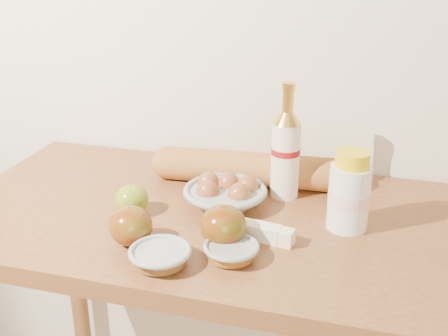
# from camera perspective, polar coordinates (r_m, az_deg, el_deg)

# --- Properties ---
(back_wall) EXTENTS (3.50, 0.02, 2.60)m
(back_wall) POSITION_cam_1_polar(r_m,az_deg,el_deg) (1.39, 4.26, 16.45)
(back_wall) COLOR silver
(back_wall) RESTS_ON ground
(table) EXTENTS (1.20, 0.60, 0.90)m
(table) POSITION_cam_1_polar(r_m,az_deg,el_deg) (1.26, 0.38, -9.77)
(table) COLOR brown
(table) RESTS_ON ground
(bourbon_bottle) EXTENTS (0.08, 0.08, 0.26)m
(bourbon_bottle) POSITION_cam_1_polar(r_m,az_deg,el_deg) (1.24, 6.28, 1.67)
(bourbon_bottle) COLOR #EFE3CB
(bourbon_bottle) RESTS_ON table
(cream_bottle) EXTENTS (0.10, 0.10, 0.16)m
(cream_bottle) POSITION_cam_1_polar(r_m,az_deg,el_deg) (1.14, 12.60, -2.50)
(cream_bottle) COLOR white
(cream_bottle) RESTS_ON table
(egg_bowl) EXTENTS (0.19, 0.19, 0.06)m
(egg_bowl) POSITION_cam_1_polar(r_m,az_deg,el_deg) (1.22, 0.15, -2.63)
(egg_bowl) COLOR #93A19B
(egg_bowl) RESTS_ON table
(baguette) EXTENTS (0.48, 0.12, 0.08)m
(baguette) POSITION_cam_1_polar(r_m,az_deg,el_deg) (1.32, 2.57, -0.08)
(baguette) COLOR #C0803A
(baguette) RESTS_ON table
(apple_yellowgreen) EXTENTS (0.07, 0.07, 0.07)m
(apple_yellowgreen) POSITION_cam_1_polar(r_m,az_deg,el_deg) (1.20, -9.34, -3.20)
(apple_yellowgreen) COLOR #A39420
(apple_yellowgreen) RESTS_ON table
(apple_redgreen_front) EXTENTS (0.09, 0.09, 0.08)m
(apple_redgreen_front) POSITION_cam_1_polar(r_m,az_deg,el_deg) (1.09, -9.45, -5.81)
(apple_redgreen_front) COLOR maroon
(apple_redgreen_front) RESTS_ON table
(apple_redgreen_right) EXTENTS (0.11, 0.11, 0.08)m
(apple_redgreen_right) POSITION_cam_1_polar(r_m,az_deg,el_deg) (1.07, -0.06, -5.91)
(apple_redgreen_right) COLOR #880807
(apple_redgreen_right) RESTS_ON table
(sugar_bowl) EXTENTS (0.13, 0.13, 0.03)m
(sugar_bowl) POSITION_cam_1_polar(r_m,az_deg,el_deg) (1.02, -6.50, -8.89)
(sugar_bowl) COLOR #95A39D
(sugar_bowl) RESTS_ON table
(syrup_bowl) EXTENTS (0.13, 0.13, 0.03)m
(syrup_bowl) POSITION_cam_1_polar(r_m,az_deg,el_deg) (1.04, 0.74, -8.42)
(syrup_bowl) COLOR gray
(syrup_bowl) RESTS_ON table
(butter_stick) EXTENTS (0.11, 0.05, 0.03)m
(butter_stick) POSITION_cam_1_polar(r_m,az_deg,el_deg) (1.10, 4.28, -6.62)
(butter_stick) COLOR #F0EDBA
(butter_stick) RESTS_ON table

